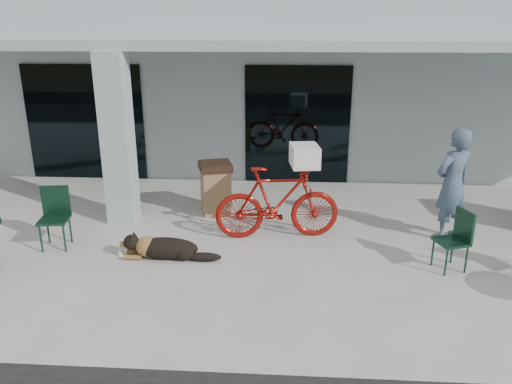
# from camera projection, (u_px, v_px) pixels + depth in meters

# --- Properties ---
(ground) EXTENTS (80.00, 80.00, 0.00)m
(ground) POSITION_uv_depth(u_px,v_px,m) (176.00, 280.00, 7.30)
(ground) COLOR beige
(ground) RESTS_ON ground
(building) EXTENTS (22.00, 7.00, 4.50)m
(building) POSITION_uv_depth(u_px,v_px,m) (235.00, 71.00, 14.62)
(building) COLOR #A4B4B9
(building) RESTS_ON ground
(storefront_glass_left) EXTENTS (2.80, 0.06, 2.70)m
(storefront_glass_left) POSITION_uv_depth(u_px,v_px,m) (85.00, 123.00, 11.78)
(storefront_glass_left) COLOR black
(storefront_glass_left) RESTS_ON ground
(storefront_glass_right) EXTENTS (2.40, 0.06, 2.70)m
(storefront_glass_right) POSITION_uv_depth(u_px,v_px,m) (297.00, 125.00, 11.47)
(storefront_glass_right) COLOR black
(storefront_glass_right) RESTS_ON ground
(column) EXTENTS (0.50, 0.50, 3.12)m
(column) POSITION_uv_depth(u_px,v_px,m) (118.00, 140.00, 9.07)
(column) COLOR #A4B4B9
(column) RESTS_ON ground
(overhang) EXTENTS (22.00, 2.80, 0.18)m
(overhang) POSITION_uv_depth(u_px,v_px,m) (208.00, 43.00, 9.68)
(overhang) COLOR #A4B4B9
(overhang) RESTS_ON column
(bicycle) EXTENTS (2.21, 0.89, 1.29)m
(bicycle) POSITION_uv_depth(u_px,v_px,m) (277.00, 203.00, 8.58)
(bicycle) COLOR maroon
(bicycle) RESTS_ON ground
(laundry_basket) EXTENTS (0.53, 0.66, 0.36)m
(laundry_basket) POSITION_uv_depth(u_px,v_px,m) (305.00, 156.00, 8.35)
(laundry_basket) COLOR white
(laundry_basket) RESTS_ON bicycle
(dog) EXTENTS (1.21, 0.42, 0.40)m
(dog) POSITION_uv_depth(u_px,v_px,m) (166.00, 247.00, 7.92)
(dog) COLOR black
(dog) RESTS_ON ground
(cup_near_dog) EXTENTS (0.10, 0.10, 0.09)m
(cup_near_dog) POSITION_uv_depth(u_px,v_px,m) (121.00, 253.00, 8.06)
(cup_near_dog) COLOR white
(cup_near_dog) RESTS_ON ground
(cafe_chair_near) EXTENTS (0.53, 0.57, 1.02)m
(cafe_chair_near) POSITION_uv_depth(u_px,v_px,m) (54.00, 219.00, 8.23)
(cafe_chair_near) COLOR #133623
(cafe_chair_near) RESTS_ON ground
(cafe_chair_far_b) EXTENTS (0.58, 0.55, 0.94)m
(cafe_chair_far_b) POSITION_uv_depth(u_px,v_px,m) (451.00, 241.00, 7.49)
(cafe_chair_far_b) COLOR #133623
(cafe_chair_far_b) RESTS_ON ground
(person) EXTENTS (0.85, 0.76, 1.95)m
(person) POSITION_uv_depth(u_px,v_px,m) (452.00, 184.00, 8.48)
(person) COLOR #3F536A
(person) RESTS_ON ground
(trash_receptacle) EXTENTS (0.75, 0.75, 1.02)m
(trash_receptacle) POSITION_uv_depth(u_px,v_px,m) (216.00, 188.00, 9.78)
(trash_receptacle) COLOR olive
(trash_receptacle) RESTS_ON ground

